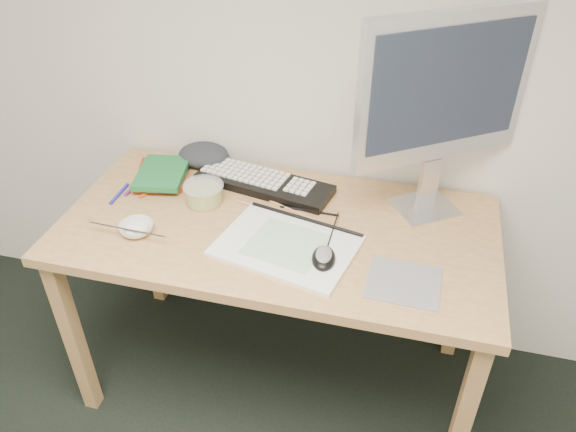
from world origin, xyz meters
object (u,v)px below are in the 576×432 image
(rice_bowl, at_px, (136,229))
(keyboard, at_px, (264,183))
(monitor, at_px, (444,94))
(desk, at_px, (277,245))
(sketchpad, at_px, (286,246))

(rice_bowl, bearing_deg, keyboard, 48.70)
(keyboard, relative_size, monitor, 0.75)
(keyboard, distance_m, monitor, 0.68)
(desk, relative_size, keyboard, 2.87)
(desk, relative_size, monitor, 2.14)
(desk, relative_size, sketchpad, 3.43)
(desk, height_order, sketchpad, sketchpad)
(sketchpad, bearing_deg, desk, 131.39)
(monitor, bearing_deg, desk, 170.03)
(monitor, bearing_deg, keyboard, 145.60)
(sketchpad, distance_m, keyboard, 0.35)
(desk, xyz_separation_m, keyboard, (-0.10, 0.21, 0.10))
(sketchpad, height_order, keyboard, keyboard)
(monitor, xyz_separation_m, rice_bowl, (-0.87, -0.36, -0.39))
(keyboard, bearing_deg, sketchpad, -51.31)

